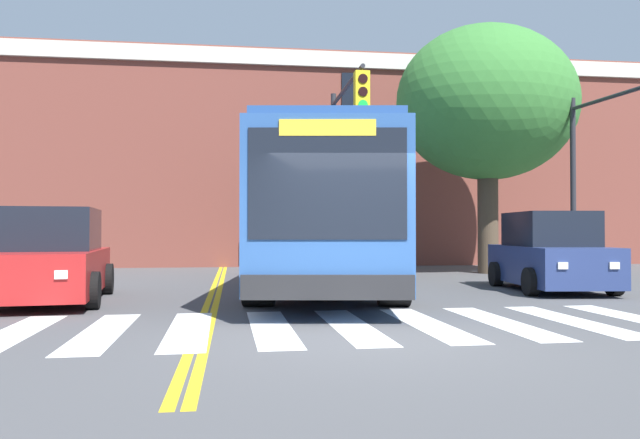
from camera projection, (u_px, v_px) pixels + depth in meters
ground_plane at (372, 339)px, 7.92m from camera, size 120.00×120.00×0.00m
crosswalk at (311, 327)px, 8.88m from camera, size 10.91×3.63×0.01m
lane_line_yellow_inner at (221, 268)px, 22.53m from camera, size 0.12×36.00×0.01m
lane_line_yellow_outer at (225, 268)px, 22.56m from camera, size 0.12×36.00×0.01m
city_bus at (325, 215)px, 15.17m from camera, size 4.22×12.56×3.25m
car_red_near_lane at (50, 260)px, 11.99m from camera, size 2.45×4.50×1.81m
car_navy_far_lane at (550, 254)px, 14.28m from camera, size 2.29×3.92×1.80m
car_silver_behind_bus at (263, 244)px, 25.55m from camera, size 2.15×4.30×1.77m
traffic_light_near_corner at (610, 147)px, 16.64m from camera, size 0.58×3.84×5.25m
traffic_light_overhead at (344, 141)px, 16.84m from camera, size 0.34×4.52×5.49m
street_tree_curbside_large at (487, 105)px, 20.13m from camera, size 8.50×8.40×7.94m
building_facade at (339, 168)px, 27.93m from camera, size 39.53×7.83×8.38m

